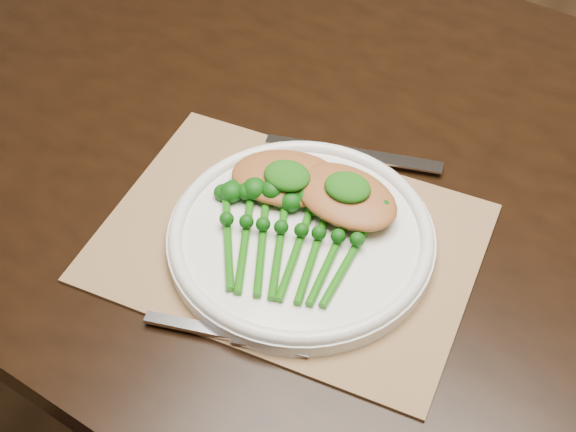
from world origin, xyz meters
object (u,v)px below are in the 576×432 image
at_px(dining_table, 359,340).
at_px(placemat, 289,242).
at_px(broccolini_bundle, 288,248).
at_px(chicken_fillet_left, 287,178).
at_px(dinner_plate, 301,236).

relative_size(dining_table, placemat, 4.11).
bearing_deg(broccolini_bundle, chicken_fillet_left, 102.55).
height_order(dining_table, chicken_fillet_left, chicken_fillet_left).
xyz_separation_m(dining_table, chicken_fillet_left, (-0.08, -0.09, 0.41)).
distance_m(placemat, broccolini_bundle, 0.04).
relative_size(dining_table, broccolini_bundle, 8.04).
xyz_separation_m(dinner_plate, chicken_fillet_left, (-0.05, 0.06, 0.02)).
bearing_deg(placemat, broccolini_bundle, -69.02).
relative_size(placemat, chicken_fillet_left, 3.17).
bearing_deg(chicken_fillet_left, dinner_plate, -67.09).
height_order(placemat, broccolini_bundle, broccolini_bundle).
xyz_separation_m(dining_table, dinner_plate, (-0.03, -0.15, 0.39)).
bearing_deg(dining_table, placemat, -100.23).
bearing_deg(chicken_fillet_left, dining_table, 33.02).
relative_size(dinner_plate, chicken_fillet_left, 2.29).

